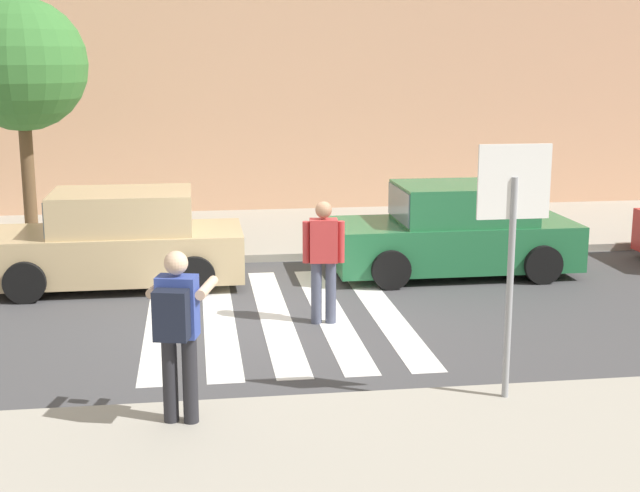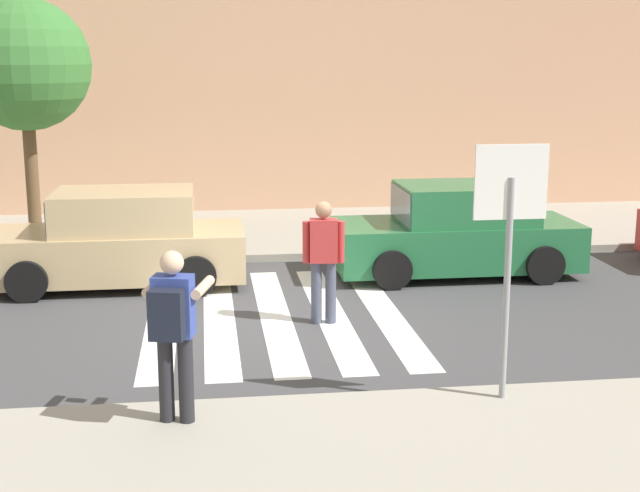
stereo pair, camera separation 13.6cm
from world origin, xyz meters
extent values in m
plane|color=#424244|center=(0.00, 0.00, 0.00)|extent=(120.00, 120.00, 0.00)
cube|color=#9E998C|center=(0.00, 6.00, 0.07)|extent=(60.00, 4.80, 0.14)
cube|color=tan|center=(0.00, 10.40, 3.37)|extent=(56.00, 4.00, 6.73)
cube|color=silver|center=(-1.60, 0.20, 0.00)|extent=(0.44, 5.20, 0.01)
cube|color=silver|center=(-0.80, 0.20, 0.00)|extent=(0.44, 5.20, 0.01)
cube|color=silver|center=(0.00, 0.20, 0.00)|extent=(0.44, 5.20, 0.01)
cube|color=silver|center=(0.80, 0.20, 0.00)|extent=(0.44, 5.20, 0.01)
cube|color=silver|center=(1.60, 0.20, 0.00)|extent=(0.44, 5.20, 0.01)
cylinder|color=gray|center=(2.10, -3.56, 1.31)|extent=(0.07, 0.07, 2.34)
cube|color=white|center=(2.10, -3.54, 2.43)|extent=(0.76, 0.03, 0.76)
cube|color=red|center=(2.10, -3.52, 2.43)|extent=(0.66, 0.02, 0.66)
cylinder|color=#232328|center=(-1.39, -3.71, 0.58)|extent=(0.15, 0.15, 0.88)
cylinder|color=#232328|center=(-1.19, -3.76, 0.58)|extent=(0.15, 0.15, 0.88)
cube|color=#33479E|center=(-1.29, -3.73, 1.32)|extent=(0.43, 0.33, 0.60)
sphere|color=beige|center=(-1.29, -3.73, 1.75)|extent=(0.23, 0.23, 0.23)
cylinder|color=beige|center=(-1.47, -3.46, 1.46)|extent=(0.24, 0.59, 0.10)
cylinder|color=beige|center=(-1.00, -3.58, 1.46)|extent=(0.24, 0.59, 0.10)
cube|color=black|center=(-1.19, -3.35, 1.49)|extent=(0.16, 0.13, 0.10)
cube|color=black|center=(-1.34, -3.96, 1.30)|extent=(0.36, 0.27, 0.48)
cylinder|color=#474C60|center=(0.55, -0.21, 0.44)|extent=(0.15, 0.15, 0.88)
cylinder|color=#474C60|center=(0.75, -0.23, 0.44)|extent=(0.15, 0.15, 0.88)
cube|color=#B73333|center=(0.65, -0.22, 1.18)|extent=(0.40, 0.28, 0.60)
sphere|color=#A37556|center=(0.65, -0.22, 1.61)|extent=(0.23, 0.23, 0.23)
cylinder|color=#B73333|center=(0.41, -0.20, 1.16)|extent=(0.10, 0.10, 0.58)
cylinder|color=#B73333|center=(0.89, -0.25, 1.16)|extent=(0.10, 0.10, 0.58)
cube|color=tan|center=(-2.40, 2.30, 0.53)|extent=(4.10, 1.70, 0.76)
cube|color=tan|center=(-2.25, 2.30, 1.23)|extent=(2.20, 1.56, 0.64)
cube|color=slate|center=(-3.32, 2.30, 1.23)|extent=(0.10, 1.50, 0.54)
cube|color=slate|center=(-1.28, 2.30, 1.23)|extent=(0.10, 1.50, 0.51)
cylinder|color=black|center=(-3.67, 1.45, 0.32)|extent=(0.64, 0.22, 0.64)
cylinder|color=black|center=(-3.67, 3.15, 0.32)|extent=(0.64, 0.22, 0.64)
cylinder|color=black|center=(-1.13, 1.45, 0.32)|extent=(0.64, 0.22, 0.64)
cylinder|color=black|center=(-1.13, 3.15, 0.32)|extent=(0.64, 0.22, 0.64)
cube|color=#236B3D|center=(3.25, 2.30, 0.53)|extent=(4.10, 1.70, 0.76)
cube|color=#236B3D|center=(3.40, 2.30, 1.23)|extent=(2.20, 1.56, 0.64)
cube|color=slate|center=(2.33, 2.30, 1.23)|extent=(0.10, 1.50, 0.54)
cube|color=slate|center=(4.37, 2.30, 1.23)|extent=(0.10, 1.50, 0.51)
cylinder|color=black|center=(1.98, 1.45, 0.32)|extent=(0.64, 0.22, 0.64)
cylinder|color=black|center=(1.98, 3.15, 0.32)|extent=(0.64, 0.22, 0.64)
cylinder|color=black|center=(4.52, 1.45, 0.32)|extent=(0.64, 0.22, 0.64)
cylinder|color=black|center=(4.52, 3.15, 0.32)|extent=(0.64, 0.22, 0.64)
cylinder|color=brown|center=(-4.12, 4.87, 1.46)|extent=(0.24, 0.24, 2.65)
sphere|color=#387533|center=(-4.12, 4.87, 3.51)|extent=(2.40, 2.40, 2.40)
camera|label=1|loc=(-1.10, -12.07, 3.69)|focal=50.00mm
camera|label=2|loc=(-0.96, -12.09, 3.69)|focal=50.00mm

